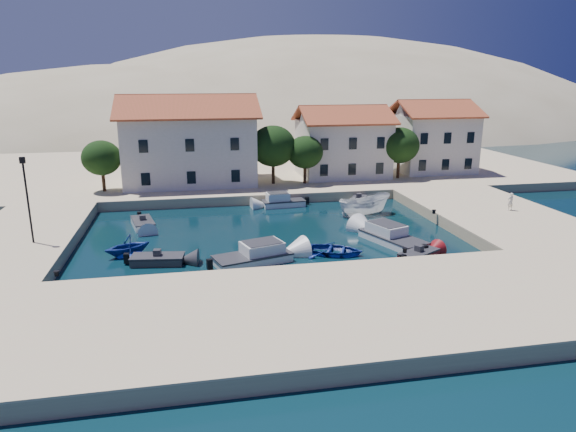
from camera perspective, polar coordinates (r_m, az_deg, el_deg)
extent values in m
plane|color=black|center=(33.26, 0.46, -7.03)|extent=(400.00, 400.00, 0.00)
cube|color=beige|center=(27.71, 2.97, -10.69)|extent=(52.00, 12.00, 1.00)
cube|color=beige|center=(49.68, 21.85, 0.03)|extent=(11.00, 20.00, 1.00)
cube|color=beige|center=(43.88, -27.57, -2.55)|extent=(8.00, 20.00, 1.00)
cube|color=beige|center=(69.70, -4.14, 5.22)|extent=(80.00, 36.00, 1.00)
ellipsoid|color=tan|center=(143.95, -12.24, 1.83)|extent=(198.00, 126.00, 72.00)
ellipsoid|color=tan|center=(169.58, 3.34, 2.44)|extent=(220.00, 176.00, 99.00)
cube|color=beige|center=(58.69, -10.85, 7.30)|extent=(14.00, 9.00, 7.50)
pyramid|color=#954621|center=(58.23, -11.09, 12.03)|extent=(14.70, 9.45, 2.20)
cube|color=beige|center=(62.43, 6.05, 7.49)|extent=(10.00, 8.00, 6.50)
pyramid|color=#954621|center=(62.01, 6.16, 11.29)|extent=(10.50, 8.40, 1.80)
cube|color=beige|center=(67.76, 15.65, 7.84)|extent=(9.00, 8.00, 7.00)
pyramid|color=#954621|center=(67.38, 15.93, 11.54)|extent=(9.45, 8.40, 1.80)
cylinder|color=#382314|center=(56.82, -19.82, 3.85)|extent=(0.36, 0.36, 2.50)
ellipsoid|color=black|center=(56.45, -20.02, 6.09)|extent=(4.00, 4.00, 3.60)
cylinder|color=#382314|center=(57.30, -1.65, 5.10)|extent=(0.36, 0.36, 3.00)
ellipsoid|color=black|center=(56.88, -1.67, 7.77)|extent=(5.00, 5.00, 4.50)
cylinder|color=#382314|center=(57.52, 1.89, 4.88)|extent=(0.36, 0.36, 2.50)
ellipsoid|color=black|center=(57.16, 1.91, 7.10)|extent=(4.00, 4.00, 3.60)
cylinder|color=#382314|center=(61.97, 12.15, 5.42)|extent=(0.36, 0.36, 2.75)
ellipsoid|color=black|center=(61.61, 12.28, 7.69)|extent=(4.60, 4.60, 4.14)
cylinder|color=black|center=(40.74, -26.92, 1.38)|extent=(0.14, 0.14, 6.00)
cube|color=black|center=(40.21, -27.43, 5.53)|extent=(0.35, 0.25, 0.45)
cylinder|color=black|center=(34.01, -24.30, -5.86)|extent=(0.36, 0.36, 0.30)
cylinder|color=black|center=(35.91, 12.85, -3.76)|extent=(0.36, 0.36, 0.30)
cylinder|color=black|center=(46.66, 15.91, 0.45)|extent=(0.36, 0.36, 0.30)
cube|color=#2F2F34|center=(36.91, -14.28, -4.81)|extent=(3.71, 2.04, 0.90)
cube|color=#2F2F34|center=(36.80, -14.31, -4.32)|extent=(3.80, 2.08, 0.10)
cube|color=#2F2F34|center=(36.73, -14.33, -4.00)|extent=(0.56, 0.56, 0.50)
cube|color=white|center=(36.06, -3.95, -4.83)|extent=(5.68, 3.67, 0.90)
cube|color=#2F2F34|center=(35.95, -3.96, -4.33)|extent=(5.81, 3.75, 0.10)
cube|color=white|center=(35.83, -3.97, -3.78)|extent=(3.22, 2.63, 0.90)
imported|color=navy|center=(37.93, 5.00, -4.22)|extent=(5.26, 4.66, 0.90)
cube|color=maroon|center=(37.79, 14.31, -4.33)|extent=(3.45, 2.85, 0.90)
cube|color=#2F2F34|center=(37.69, 14.35, -3.86)|extent=(3.53, 2.91, 0.10)
cube|color=#2F2F34|center=(37.62, 14.37, -3.54)|extent=(0.69, 0.69, 0.50)
cube|color=white|center=(40.93, 11.56, -2.64)|extent=(4.09, 6.08, 0.90)
cube|color=#2F2F34|center=(40.84, 11.58, -2.20)|extent=(4.18, 6.22, 0.10)
cube|color=white|center=(40.73, 11.61, -1.70)|extent=(2.86, 3.47, 0.90)
imported|color=white|center=(48.84, 8.45, 0.13)|extent=(5.71, 3.19, 2.08)
cube|color=white|center=(53.09, 7.87, 1.65)|extent=(2.60, 3.29, 0.90)
cube|color=#2F2F34|center=(53.01, 7.88, 2.00)|extent=(2.65, 3.37, 0.10)
cube|color=#2F2F34|center=(52.96, 7.89, 2.23)|extent=(0.67, 0.67, 0.50)
imported|color=navy|center=(39.26, -17.33, -4.20)|extent=(4.23, 4.03, 1.74)
cube|color=white|center=(46.20, -15.82, -0.85)|extent=(2.36, 3.91, 0.90)
cube|color=#2F2F34|center=(46.11, -15.85, -0.46)|extent=(2.41, 4.00, 0.10)
cube|color=#2F2F34|center=(46.05, -15.87, -0.19)|extent=(0.59, 0.59, 0.50)
cube|color=white|center=(51.49, -0.50, 1.38)|extent=(4.25, 2.05, 0.90)
cube|color=#2F2F34|center=(51.42, -0.50, 1.73)|extent=(4.35, 2.09, 0.10)
cube|color=white|center=(51.33, -0.50, 2.13)|extent=(2.29, 1.64, 0.90)
imported|color=silver|center=(49.97, 23.48, 1.48)|extent=(0.63, 0.46, 1.59)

